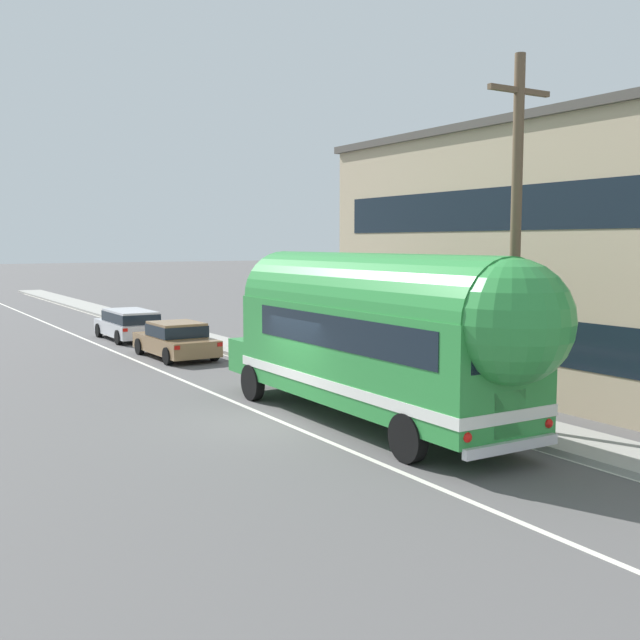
{
  "coord_description": "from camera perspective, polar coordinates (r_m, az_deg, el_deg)",
  "views": [
    {
      "loc": [
        -8.68,
        -16.16,
        4.37
      ],
      "look_at": [
        1.55,
        0.6,
        2.36
      ],
      "focal_mm": 42.62,
      "sensor_mm": 36.0,
      "label": 1
    }
  ],
  "objects": [
    {
      "name": "ground_plane",
      "position": [
        18.85,
        -3.1,
        -7.58
      ],
      "size": [
        300.0,
        300.0,
        0.0
      ],
      "primitive_type": "plane",
      "color": "#565454"
    },
    {
      "name": "utility_pole",
      "position": [
        17.66,
        14.46,
        5.82
      ],
      "size": [
        1.8,
        0.24,
        8.5
      ],
      "color": "brown",
      "rests_on": "ground"
    },
    {
      "name": "car_lead",
      "position": [
        29.34,
        -10.76,
        -1.38
      ],
      "size": [
        2.06,
        4.48,
        1.37
      ],
      "color": "olive",
      "rests_on": "ground"
    },
    {
      "name": "painted_bus",
      "position": [
        17.75,
        4.63,
        -0.87
      ],
      "size": [
        2.65,
        11.56,
        4.12
      ],
      "color": "#2D8C3D",
      "rests_on": "ground"
    },
    {
      "name": "sidewalk_slab",
      "position": [
        29.54,
        -4.84,
        -2.54
      ],
      "size": [
        1.92,
        90.0,
        0.15
      ],
      "primitive_type": "cube",
      "color": "#9E9B93",
      "rests_on": "ground"
    },
    {
      "name": "lane_markings",
      "position": [
        30.28,
        -11.28,
        -2.57
      ],
      "size": [
        3.54,
        80.0,
        0.01
      ],
      "color": "silver",
      "rests_on": "ground"
    },
    {
      "name": "car_second",
      "position": [
        35.09,
        -14.15,
        -0.19
      ],
      "size": [
        1.95,
        4.51,
        1.37
      ],
      "color": "silver",
      "rests_on": "ground"
    }
  ]
}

